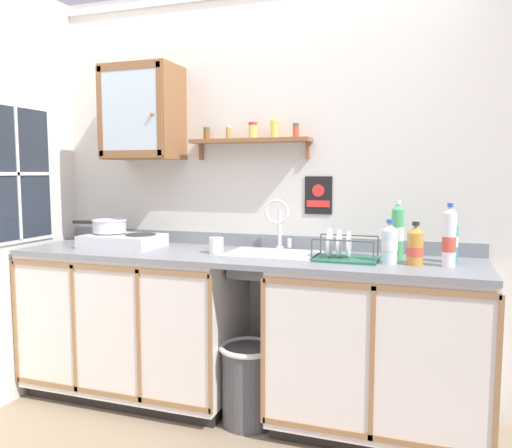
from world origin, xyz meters
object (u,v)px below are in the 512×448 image
(bottle_soda_green_2, at_px, (398,232))
(mug, at_px, (216,245))
(bottle_water_clear_1, at_px, (389,244))
(trash_bin, at_px, (248,383))
(wall_cabinet, at_px, (143,113))
(bottle_detergent_teal_0, at_px, (450,241))
(sink, at_px, (273,258))
(bottle_opaque_white_4, at_px, (449,238))
(hot_plate_stove, at_px, (123,241))
(warning_sign, at_px, (318,196))
(saucepan, at_px, (109,226))
(dish_rack, at_px, (343,253))
(bottle_juice_amber_3, at_px, (415,246))

(bottle_soda_green_2, bearing_deg, mug, -172.02)
(bottle_water_clear_1, bearing_deg, trash_bin, -173.74)
(wall_cabinet, bearing_deg, bottle_detergent_teal_0, -1.83)
(sink, distance_m, bottle_detergent_teal_0, 0.95)
(mug, bearing_deg, bottle_detergent_teal_0, 5.33)
(bottle_detergent_teal_0, height_order, trash_bin, bottle_detergent_teal_0)
(sink, xyz_separation_m, bottle_opaque_white_4, (0.93, -0.07, 0.16))
(hot_plate_stove, distance_m, warning_sign, 1.24)
(saucepan, distance_m, dish_rack, 1.50)
(hot_plate_stove, bearing_deg, mug, -3.15)
(bottle_detergent_teal_0, height_order, bottle_water_clear_1, bottle_detergent_teal_0)
(bottle_detergent_teal_0, xyz_separation_m, dish_rack, (-0.53, -0.10, -0.08))
(sink, relative_size, bottle_detergent_teal_0, 2.10)
(bottle_soda_green_2, relative_size, trash_bin, 0.70)
(dish_rack, distance_m, wall_cabinet, 1.54)
(hot_plate_stove, relative_size, warning_sign, 2.07)
(warning_sign, bearing_deg, sink, -127.14)
(mug, bearing_deg, dish_rack, 1.18)
(hot_plate_stove, height_order, saucepan, saucepan)
(mug, bearing_deg, bottle_opaque_white_4, -0.45)
(bottle_juice_amber_3, bearing_deg, saucepan, 177.75)
(sink, bearing_deg, bottle_water_clear_1, -7.63)
(saucepan, relative_size, bottle_water_clear_1, 1.54)
(bottle_detergent_teal_0, bearing_deg, sink, -176.49)
(bottle_soda_green_2, relative_size, warning_sign, 1.41)
(trash_bin, bearing_deg, dish_rack, 13.90)
(saucepan, relative_size, dish_rack, 1.02)
(bottle_detergent_teal_0, bearing_deg, bottle_water_clear_1, -153.71)
(dish_rack, bearing_deg, mug, -178.82)
(hot_plate_stove, bearing_deg, bottle_soda_green_2, 3.62)
(hot_plate_stove, relative_size, mug, 3.86)
(bottle_juice_amber_3, bearing_deg, bottle_soda_green_2, 122.12)
(hot_plate_stove, bearing_deg, bottle_water_clear_1, -2.21)
(saucepan, relative_size, bottle_soda_green_2, 1.11)
(bottle_detergent_teal_0, relative_size, bottle_soda_green_2, 0.76)
(saucepan, height_order, bottle_soda_green_2, bottle_soda_green_2)
(trash_bin, bearing_deg, wall_cabinet, 160.65)
(dish_rack, height_order, trash_bin, dish_rack)
(wall_cabinet, bearing_deg, bottle_opaque_white_4, -5.82)
(saucepan, bearing_deg, warning_sign, 11.71)
(saucepan, height_order, trash_bin, saucepan)
(warning_sign, relative_size, trash_bin, 0.50)
(bottle_water_clear_1, bearing_deg, bottle_juice_amber_3, 5.88)
(bottle_juice_amber_3, bearing_deg, bottle_water_clear_1, -174.12)
(saucepan, bearing_deg, bottle_water_clear_1, -2.84)
(sink, bearing_deg, warning_sign, 52.86)
(dish_rack, bearing_deg, trash_bin, -166.10)
(bottle_water_clear_1, distance_m, dish_rack, 0.25)
(saucepan, xyz_separation_m, dish_rack, (1.49, -0.04, -0.09))
(mug, distance_m, trash_bin, 0.79)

